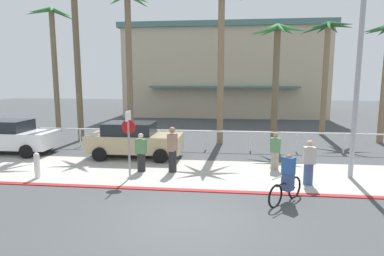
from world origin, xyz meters
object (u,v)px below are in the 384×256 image
pedestrian_3 (309,165)px  pedestrian_2 (141,154)px  palm_tree_5 (327,51)px  car_tan_1 (134,140)px  palm_tree_0 (53,43)px  palm_tree_4 (276,52)px  bollard_2 (37,165)px  stop_sign_bike_lane (129,135)px  streetlight_curb (362,63)px  cyclist_black_0 (287,180)px  pedestrian_0 (172,151)px  palm_tree_1 (75,23)px  palm_tree_3 (221,28)px  pedestrian_1 (275,153)px  palm_tree_2 (128,35)px  car_white_0 (9,136)px

pedestrian_3 → pedestrian_2: bearing=171.6°
palm_tree_5 → car_tan_1: palm_tree_5 is taller
palm_tree_0 → palm_tree_4: 14.86m
bollard_2 → car_tan_1: size_ratio=0.23×
bollard_2 → palm_tree_5: palm_tree_5 is taller
palm_tree_0 → palm_tree_5: bearing=2.2°
stop_sign_bike_lane → streetlight_curb: (8.28, 0.83, 2.60)m
stop_sign_bike_lane → streetlight_curb: 8.71m
palm_tree_4 → car_tan_1: size_ratio=1.54×
cyclist_black_0 → pedestrian_2: size_ratio=0.95×
pedestrian_0 → pedestrian_3: size_ratio=1.15×
pedestrian_0 → stop_sign_bike_lane: bearing=-144.4°
cyclist_black_0 → palm_tree_1: bearing=140.8°
palm_tree_0 → pedestrian_0: (9.81, -8.99, -5.31)m
palm_tree_4 → pedestrian_0: size_ratio=3.67×
pedestrian_3 → palm_tree_3: bearing=114.9°
palm_tree_3 → pedestrian_0: bearing=-105.7°
stop_sign_bike_lane → pedestrian_1: (5.58, 1.89, -0.96)m
palm_tree_2 → pedestrian_0: palm_tree_2 is taller
cyclist_black_0 → pedestrian_2: bearing=153.5°
palm_tree_0 → pedestrian_1: bearing=-30.3°
pedestrian_0 → bollard_2: bearing=-164.4°
car_white_0 → pedestrian_3: size_ratio=2.73×
palm_tree_3 → pedestrian_3: 9.76m
palm_tree_4 → pedestrian_3: (0.21, -7.61, -4.50)m
palm_tree_5 → palm_tree_2: bearing=-165.9°
palm_tree_1 → palm_tree_5: size_ratio=1.32×
palm_tree_0 → palm_tree_3: 11.89m
palm_tree_1 → pedestrian_0: palm_tree_1 is taller
streetlight_curb → cyclist_black_0: bearing=-138.9°
bollard_2 → palm_tree_1: size_ratio=0.10×
palm_tree_4 → pedestrian_0: bearing=-126.1°
streetlight_curb → palm_tree_4: bearing=106.3°
palm_tree_2 → palm_tree_5: palm_tree_2 is taller
car_white_0 → pedestrian_0: (8.70, -2.35, -0.00)m
streetlight_curb → pedestrian_2: size_ratio=4.75×
stop_sign_bike_lane → palm_tree_5: size_ratio=0.35×
palm_tree_3 → pedestrian_2: size_ratio=5.58×
palm_tree_2 → cyclist_black_0: bearing=-50.3°
streetlight_curb → pedestrian_2: streetlight_curb is taller
palm_tree_0 → palm_tree_3: (11.53, -2.85, 0.35)m
cyclist_black_0 → pedestrian_1: 3.54m
palm_tree_5 → pedestrian_3: palm_tree_5 is taller
bollard_2 → palm_tree_1: bearing=103.6°
car_tan_1 → pedestrian_0: pedestrian_0 is taller
car_tan_1 → pedestrian_1: car_tan_1 is taller
palm_tree_5 → palm_tree_3: bearing=-152.2°
palm_tree_3 → pedestrian_1: bearing=-65.5°
palm_tree_3 → pedestrian_3: (3.31, -7.13, -5.79)m
bollard_2 → palm_tree_5: bearing=39.6°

